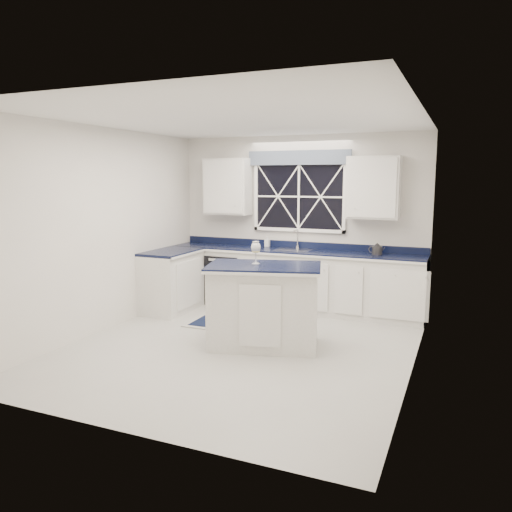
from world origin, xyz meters
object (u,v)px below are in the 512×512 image
at_px(dishwasher, 229,278).
at_px(soap_bottle, 267,241).
at_px(island, 264,305).
at_px(faucet, 297,238).
at_px(kettle, 377,249).
at_px(wine_glass, 256,248).

distance_m(dishwasher, soap_bottle, 0.87).
bearing_deg(dishwasher, soap_bottle, 20.66).
distance_m(dishwasher, island, 2.23).
bearing_deg(faucet, dishwasher, -169.98).
relative_size(kettle, wine_glass, 0.89).
distance_m(faucet, island, 2.08).
distance_m(faucet, kettle, 1.29).
height_order(kettle, wine_glass, wine_glass).
bearing_deg(kettle, faucet, -178.68).
xyz_separation_m(kettle, soap_bottle, (-1.79, 0.21, 0.00)).
relative_size(dishwasher, soap_bottle, 4.97).
height_order(kettle, soap_bottle, kettle).
height_order(dishwasher, island, island).
height_order(island, wine_glass, wine_glass).
distance_m(faucet, wine_glass, 1.95).
relative_size(faucet, soap_bottle, 1.83).
height_order(faucet, island, faucet).
height_order(island, kettle, kettle).
distance_m(dishwasher, faucet, 1.31).
bearing_deg(wine_glass, kettle, 56.65).
bearing_deg(wine_glass, dishwasher, 124.77).
xyz_separation_m(dishwasher, faucet, (1.10, 0.19, 0.69)).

